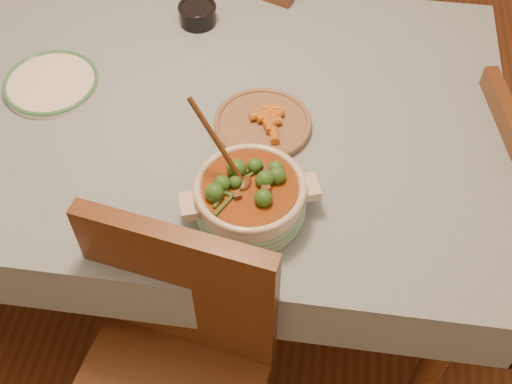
# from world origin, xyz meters

# --- Properties ---
(floor) EXTENTS (4.50, 4.50, 0.00)m
(floor) POSITION_xyz_m (0.00, 0.00, 0.00)
(floor) COLOR #4C2915
(floor) RESTS_ON ground
(dining_table) EXTENTS (1.68, 1.08, 0.76)m
(dining_table) POSITION_xyz_m (0.00, 0.00, 0.66)
(dining_table) COLOR brown
(dining_table) RESTS_ON floor
(stew_casserole) EXTENTS (0.31, 0.31, 0.29)m
(stew_casserole) POSITION_xyz_m (0.22, -0.32, 0.82)
(stew_casserole) COLOR beige
(stew_casserole) RESTS_ON dining_table
(white_plate) EXTENTS (0.27, 0.27, 0.02)m
(white_plate) POSITION_xyz_m (-0.37, 0.02, 0.77)
(white_plate) COLOR white
(white_plate) RESTS_ON dining_table
(condiment_bowl) EXTENTS (0.13, 0.13, 0.06)m
(condiment_bowl) POSITION_xyz_m (-0.03, 0.34, 0.79)
(condiment_bowl) COLOR black
(condiment_bowl) RESTS_ON dining_table
(fried_plate) EXTENTS (0.31, 0.31, 0.04)m
(fried_plate) POSITION_xyz_m (0.22, -0.06, 0.77)
(fried_plate) COLOR #947152
(fried_plate) RESTS_ON dining_table
(chair_far) EXTENTS (0.50, 0.50, 0.83)m
(chair_far) POSITION_xyz_m (0.09, 0.62, 0.47)
(chair_far) COLOR brown
(chair_far) RESTS_ON floor
(chair_near) EXTENTS (0.50, 0.50, 0.93)m
(chair_near) POSITION_xyz_m (0.08, -0.62, 0.52)
(chair_near) COLOR brown
(chair_near) RESTS_ON floor
(chair_right) EXTENTS (0.45, 0.45, 0.81)m
(chair_right) POSITION_xyz_m (0.93, 0.03, 0.46)
(chair_right) COLOR brown
(chair_right) RESTS_ON floor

